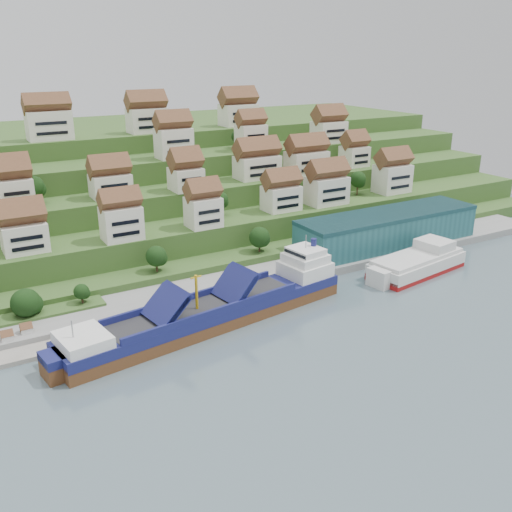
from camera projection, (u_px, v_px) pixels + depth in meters
ground at (272, 307)px, 137.74m from camera, size 300.00×300.00×0.00m
quay at (304, 268)px, 159.00m from camera, size 180.00×14.00×2.20m
pebble_beach at (7, 343)px, 119.90m from camera, size 45.00×20.00×1.00m
hillside at (130, 182)px, 218.21m from camera, size 260.00×128.00×31.00m
hillside_village at (172, 167)px, 177.66m from camera, size 160.56×62.12×29.17m
hillside_trees at (129, 216)px, 156.77m from camera, size 140.97×62.56×30.73m
warehouse at (388, 228)px, 173.67m from camera, size 60.00×15.00×10.00m
flagpole at (310, 255)px, 152.07m from camera, size 1.28×0.16×8.00m
cargo_ship at (218, 310)px, 128.84m from camera, size 70.62×20.58×15.37m
second_ship at (418, 263)px, 158.27m from camera, size 31.50×15.49×8.76m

